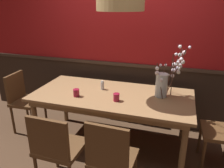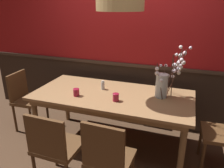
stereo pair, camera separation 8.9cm
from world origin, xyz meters
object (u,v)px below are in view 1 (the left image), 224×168
Objects in this scene: candle_holder_nearer_center at (116,97)px; vase_with_blossoms at (164,82)px; candle_holder_nearer_edge at (76,93)px; chair_near_side_left at (57,147)px; chair_head_west_end at (23,98)px; chair_near_side_right at (111,157)px; pendant_lamp at (120,0)px; dining_table at (112,99)px; condiment_bottle at (102,85)px; chair_far_side_right at (144,89)px; chair_far_side_left at (114,85)px.

vase_with_blossoms is at bearing 31.32° from candle_holder_nearer_center.
vase_with_blossoms is 1.11m from candle_holder_nearer_edge.
candle_holder_nearer_center is at bearing 60.41° from chair_near_side_left.
chair_near_side_right is (1.67, -0.88, -0.01)m from chair_head_west_end.
vase_with_blossoms is 0.56× the size of pendant_lamp.
candle_holder_nearer_center and candle_holder_nearer_edge have the same top height.
candle_holder_nearer_edge is (-0.52, -0.02, 0.00)m from candle_holder_nearer_center.
dining_table is 3.23× the size of vase_with_blossoms.
pendant_lamp is (-0.16, 0.84, 1.39)m from chair_near_side_right.
dining_table is at bearing -32.90° from condiment_bottle.
chair_near_side_right is 1.02× the size of chair_near_side_left.
chair_far_side_right is 1.88m from chair_near_side_left.
condiment_bottle is at bearing 53.71° from candle_holder_nearer_edge.
candle_holder_nearer_edge is at bearing 98.76° from chair_near_side_left.
chair_far_side_left is (1.14, 0.93, 0.01)m from chair_head_west_end.
vase_with_blossoms is at bearing 48.09° from chair_near_side_left.
chair_near_side_right reaches higher than chair_near_side_left.
chair_far_side_left is at bearing 96.08° from condiment_bottle.
chair_head_west_end is 1.47m from chair_far_side_left.
condiment_bottle is (-0.29, 0.30, 0.01)m from candle_holder_nearer_center.
dining_table is 21.22× the size of candle_holder_nearer_center.
chair_near_side_left is at bearing -108.04° from dining_table.
candle_holder_nearer_center is at bearing -89.64° from pendant_lamp.
pendant_lamp is (-0.53, -0.19, 0.94)m from vase_with_blossoms.
dining_table is 0.93m from chair_far_side_right.
candle_holder_nearer_center is at bearing 2.21° from candle_holder_nearer_edge.
vase_with_blossoms is at bearing -64.25° from chair_far_side_right.
chair_near_side_left is at bearing -97.01° from condiment_bottle.
dining_table is 16.59× the size of condiment_bottle.
condiment_bottle is (0.23, 0.32, 0.01)m from candle_holder_nearer_edge.
chair_head_west_end reaches higher than dining_table.
dining_table is at bearing -168.35° from vase_with_blossoms.
vase_with_blossoms is at bearing 4.18° from chair_head_west_end.
chair_near_side_right is 1.15m from condiment_bottle.
chair_head_west_end is at bearing 178.42° from pendant_lamp.
candle_holder_nearer_center is at bearing -6.48° from chair_head_west_end.
chair_far_side_left is 1.46× the size of vase_with_blossoms.
chair_near_side_right is at bearing -66.27° from condiment_bottle.
dining_table is 1.81× the size of pendant_lamp.
pendant_lamp is at bearing 90.36° from candle_holder_nearer_center.
chair_head_west_end reaches higher than candle_holder_nearer_center.
dining_table is at bearing 152.77° from pendant_lamp.
chair_far_side_left reaches higher than chair_head_west_end.
chair_head_west_end is 1.90m from chair_far_side_right.
condiment_bottle reaches higher than candle_holder_nearer_center.
pendant_lamp reaches higher than vase_with_blossoms.
candle_holder_nearer_edge is at bearing -152.83° from dining_table.
chair_far_side_left reaches higher than dining_table.
chair_head_west_end is 1.42m from chair_near_side_left.
chair_near_side_right is 0.95× the size of chair_far_side_right.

